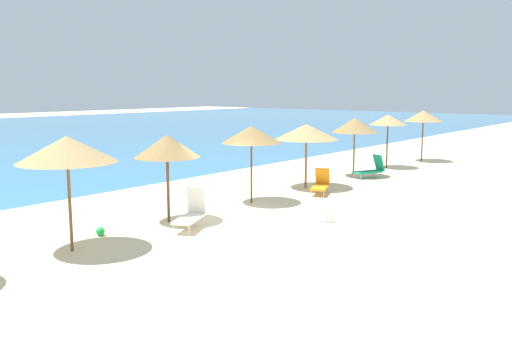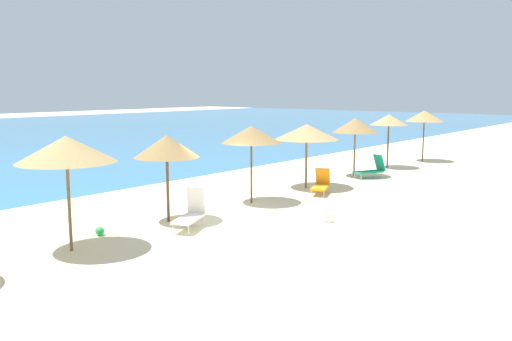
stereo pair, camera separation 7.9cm
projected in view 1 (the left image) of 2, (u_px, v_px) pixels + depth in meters
ground_plane at (237, 220)px, 17.06m from camera, size 160.00×160.00×0.00m
beach_umbrella_3 at (67, 149)px, 13.43m from camera, size 2.50×2.50×2.98m
beach_umbrella_4 at (167, 146)px, 16.48m from camera, size 2.02×2.02×2.74m
beach_umbrella_5 at (251, 135)px, 19.26m from camera, size 2.18×2.18×2.83m
beach_umbrella_6 at (306, 132)px, 22.28m from camera, size 2.68×2.68×2.69m
beach_umbrella_7 at (355, 125)px, 25.26m from camera, size 2.17×2.17×2.79m
beach_umbrella_8 at (388, 120)px, 28.04m from camera, size 1.96×1.96×2.82m
beach_umbrella_9 at (423, 116)px, 30.64m from camera, size 2.15×2.15×2.92m
lounge_chair_0 at (371, 169)px, 25.19m from camera, size 1.63×1.14×1.08m
lounge_chair_1 at (191, 213)px, 15.99m from camera, size 1.53×1.11×1.18m
lounge_chair_2 at (321, 184)px, 21.36m from camera, size 1.56×1.12×0.98m
beach_ball at (100, 231)px, 15.23m from camera, size 0.26×0.26×0.26m
cooler_box at (325, 216)px, 16.89m from camera, size 0.56×0.61×0.32m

